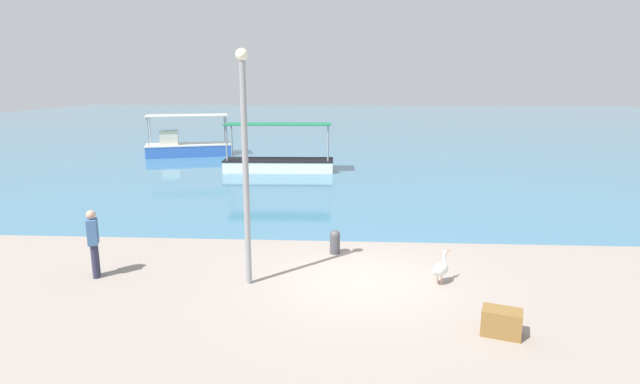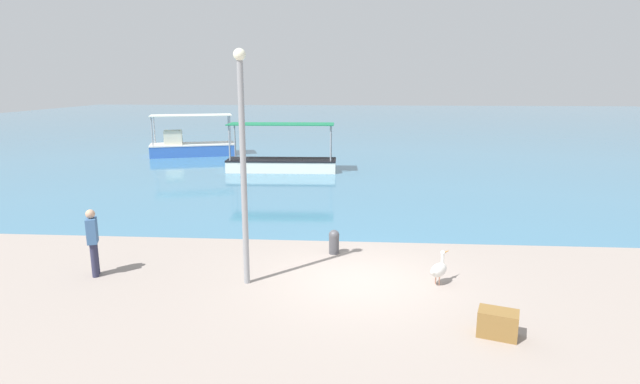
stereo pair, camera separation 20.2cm
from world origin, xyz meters
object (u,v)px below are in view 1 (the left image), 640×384
at_px(pelican, 441,269).
at_px(mooring_bollard, 335,241).
at_px(fishing_boat_near_left, 279,162).
at_px(cargo_crate, 502,322).
at_px(lamp_post, 245,156).
at_px(fishing_boat_near_right, 186,146).
at_px(fisherman_standing, 94,241).

distance_m(pelican, mooring_bollard, 3.25).
height_order(fishing_boat_near_left, pelican, fishing_boat_near_left).
height_order(mooring_bollard, cargo_crate, mooring_bollard).
distance_m(mooring_bollard, cargo_crate, 5.50).
bearing_deg(fishing_boat_near_left, mooring_bollard, -75.36).
distance_m(pelican, lamp_post, 5.29).
relative_size(fishing_boat_near_right, fisherman_standing, 3.36).
relative_size(fishing_boat_near_left, pelican, 7.33).
relative_size(fishing_boat_near_left, fisherman_standing, 3.47).
bearing_deg(fishing_boat_near_right, mooring_bollard, -61.05).
relative_size(pelican, lamp_post, 0.15).
bearing_deg(fishing_boat_near_right, pelican, -58.01).
distance_m(fishing_boat_near_right, pelican, 24.10).
bearing_deg(mooring_bollard, fishing_boat_near_right, 118.95).
height_order(pelican, lamp_post, lamp_post).
bearing_deg(pelican, mooring_bollard, 142.17).
height_order(mooring_bollard, fisherman_standing, fisherman_standing).
relative_size(pelican, cargo_crate, 1.10).
distance_m(lamp_post, fisherman_standing, 4.40).
relative_size(fishing_boat_near_right, cargo_crate, 7.83).
xyz_separation_m(fishing_boat_near_right, lamp_post, (8.22, -20.68, 2.43)).
bearing_deg(cargo_crate, lamp_post, 157.46).
relative_size(lamp_post, cargo_crate, 7.47).
distance_m(fisherman_standing, cargo_crate, 9.43).
xyz_separation_m(fishing_boat_near_left, lamp_post, (1.40, -15.20, 2.55)).
distance_m(fishing_boat_near_left, lamp_post, 15.47).
bearing_deg(fishing_boat_near_left, pelican, -68.31).
xyz_separation_m(fishing_boat_near_left, fisherman_standing, (-2.43, -15.01, 0.39)).
xyz_separation_m(mooring_bollard, cargo_crate, (3.28, -4.41, -0.11)).
bearing_deg(mooring_bollard, cargo_crate, -53.35).
height_order(pelican, cargo_crate, pelican).
xyz_separation_m(fishing_boat_near_left, mooring_bollard, (3.39, -12.97, -0.15)).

